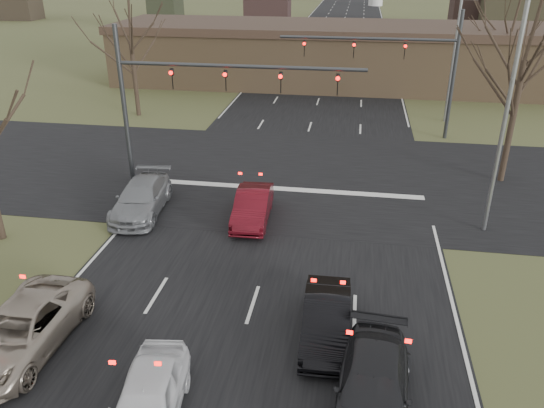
{
  "coord_description": "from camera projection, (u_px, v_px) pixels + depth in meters",
  "views": [
    {
      "loc": [
        3.05,
        -11.79,
        11.04
      ],
      "look_at": [
        0.04,
        7.0,
        2.0
      ],
      "focal_mm": 35.0,
      "sensor_mm": 36.0,
      "label": 1
    }
  ],
  "objects": [
    {
      "name": "streetlight_right_far",
      "position": [
        453.0,
        41.0,
        36.04
      ],
      "size": [
        2.34,
        0.25,
        10.0
      ],
      "color": "gray",
      "rests_on": "ground"
    },
    {
      "name": "streetlight_right_near",
      "position": [
        503.0,
        105.0,
        20.95
      ],
      "size": [
        2.34,
        0.25,
        10.0
      ],
      "color": "gray",
      "rests_on": "ground"
    },
    {
      "name": "mast_arm_near",
      "position": [
        185.0,
        88.0,
        25.85
      ],
      "size": [
        12.12,
        0.24,
        8.0
      ],
      "color": "#383A3D",
      "rests_on": "ground"
    },
    {
      "name": "mast_arm_far",
      "position": [
        409.0,
        59.0,
        33.17
      ],
      "size": [
        11.12,
        0.24,
        8.0
      ],
      "color": "#383A3D",
      "rests_on": "ground"
    },
    {
      "name": "ground",
      "position": [
        233.0,
        365.0,
        15.69
      ],
      "size": [
        360.0,
        360.0,
        0.0
      ],
      "primitive_type": "plane",
      "color": "#484E29",
      "rests_on": "ground"
    },
    {
      "name": "car_red_ahead",
      "position": [
        253.0,
        206.0,
        23.89
      ],
      "size": [
        1.72,
        4.34,
        1.4
      ],
      "primitive_type": "imported",
      "rotation": [
        0.0,
        0.0,
        0.06
      ],
      "color": "#4E0B13",
      "rests_on": "ground"
    },
    {
      "name": "tree_right_far",
      "position": [
        515.0,
        10.0,
        41.78
      ],
      "size": [
        5.4,
        5.4,
        9.0
      ],
      "color": "black",
      "rests_on": "ground"
    },
    {
      "name": "building",
      "position": [
        347.0,
        55.0,
        48.15
      ],
      "size": [
        42.4,
        10.4,
        5.3
      ],
      "color": "brown",
      "rests_on": "ground"
    },
    {
      "name": "tree_right_near",
      "position": [
        536.0,
        4.0,
        24.57
      ],
      "size": [
        6.9,
        6.9,
        11.5
      ],
      "color": "black",
      "rests_on": "ground"
    },
    {
      "name": "tree_left_far",
      "position": [
        128.0,
        12.0,
        36.69
      ],
      "size": [
        5.7,
        5.7,
        9.5
      ],
      "color": "black",
      "rests_on": "ground"
    },
    {
      "name": "car_grey_ahead",
      "position": [
        141.0,
        198.0,
        24.63
      ],
      "size": [
        2.49,
        5.18,
        1.45
      ],
      "primitive_type": "imported",
      "rotation": [
        0.0,
        0.0,
        0.09
      ],
      "color": "gray",
      "rests_on": "ground"
    },
    {
      "name": "road_main",
      "position": [
        336.0,
        46.0,
        69.2
      ],
      "size": [
        14.0,
        300.0,
        0.02
      ],
      "primitive_type": "cube",
      "color": "black",
      "rests_on": "ground"
    },
    {
      "name": "car_black_hatch",
      "position": [
        326.0,
        319.0,
        16.54
      ],
      "size": [
        1.55,
        4.18,
        1.37
      ],
      "primitive_type": "imported",
      "rotation": [
        0.0,
        0.0,
        0.03
      ],
      "color": "black",
      "rests_on": "ground"
    },
    {
      "name": "car_charcoal_sedan",
      "position": [
        373.0,
        389.0,
        13.88
      ],
      "size": [
        2.32,
        4.98,
        1.41
      ],
      "primitive_type": "imported",
      "rotation": [
        0.0,
        0.0,
        -0.07
      ],
      "color": "black",
      "rests_on": "ground"
    },
    {
      "name": "car_silver_suv",
      "position": [
        21.0,
        329.0,
        16.03
      ],
      "size": [
        2.57,
        5.35,
        1.47
      ],
      "primitive_type": "imported",
      "rotation": [
        0.0,
        0.0,
        -0.02
      ],
      "color": "#A09281",
      "rests_on": "ground"
    },
    {
      "name": "road_cross",
      "position": [
        294.0,
        175.0,
        29.06
      ],
      "size": [
        200.0,
        14.0,
        0.02
      ],
      "primitive_type": "cube",
      "color": "black",
      "rests_on": "ground"
    },
    {
      "name": "car_white_sedan",
      "position": [
        148.0,
        401.0,
        13.49
      ],
      "size": [
        2.17,
        4.33,
        1.42
      ],
      "primitive_type": "imported",
      "rotation": [
        0.0,
        0.0,
        0.12
      ],
      "color": "silver",
      "rests_on": "ground"
    }
  ]
}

